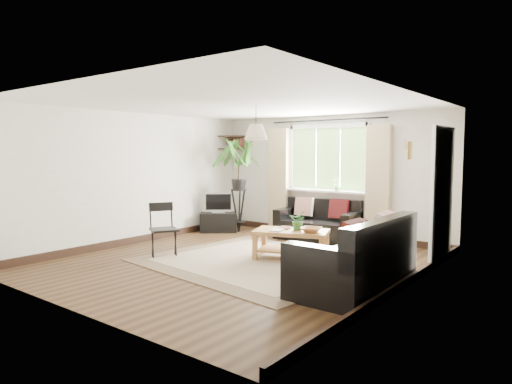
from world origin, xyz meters
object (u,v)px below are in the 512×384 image
Objects in this scene: folding_chair at (164,231)px; sofa_right at (354,255)px; sofa_back at (318,221)px; coffee_table at (291,245)px; tv_stand at (219,222)px; palm_stand at (239,186)px.

sofa_right is at bearing -56.00° from folding_chair.
sofa_back is 1.37× the size of coffee_table.
folding_chair reaches higher than coffee_table.
folding_chair is (-1.69, -1.12, 0.20)m from coffee_table.
sofa_right is (1.95, -2.52, 0.06)m from sofa_back.
folding_chair is at bearing -118.55° from sofa_back.
coffee_table is at bearing -63.52° from tv_stand.
coffee_table is at bearing -27.48° from folding_chair.
palm_stand is (-1.75, -0.26, 0.61)m from sofa_back.
sofa_back is 1.80× the size of folding_chair.
sofa_back is at bearing 8.41° from palm_stand.
palm_stand is at bearing -120.73° from sofa_right.
coffee_table is 1.49× the size of tv_stand.
coffee_table is at bearing -119.38° from sofa_right.
palm_stand is at bearing -176.86° from sofa_back.
palm_stand is (-3.70, 2.26, 0.55)m from sofa_right.
tv_stand is (-2.09, -0.53, -0.16)m from sofa_back.
palm_stand is at bearing 41.27° from folding_chair.
palm_stand reaches higher than coffee_table.
sofa_right reaches higher than coffee_table.
sofa_back is 3.04m from folding_chair.
tv_stand is at bearing 155.99° from coffee_table.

